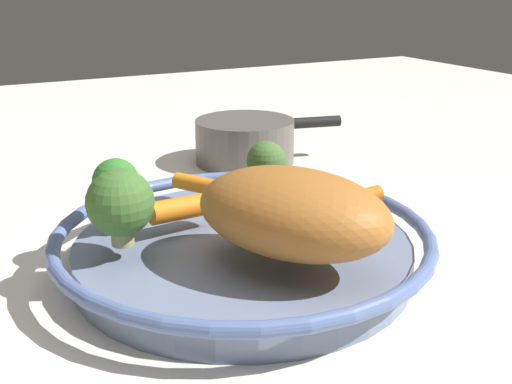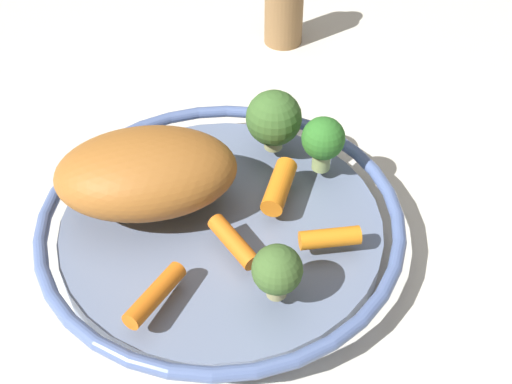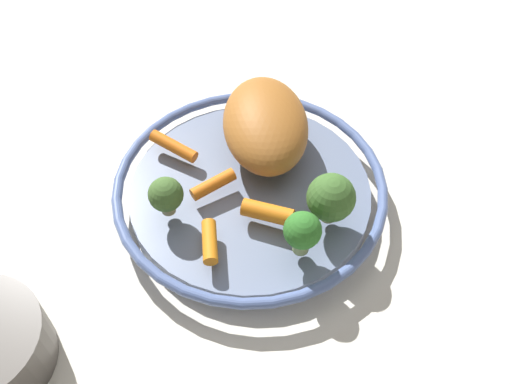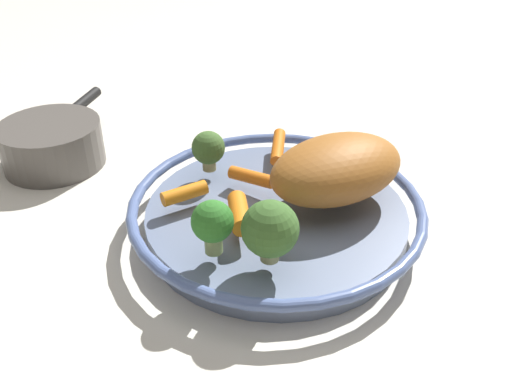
{
  "view_description": "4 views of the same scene",
  "coord_description": "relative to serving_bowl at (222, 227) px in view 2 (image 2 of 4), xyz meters",
  "views": [
    {
      "loc": [
        0.24,
        0.48,
        0.26
      ],
      "look_at": [
        -0.01,
        0.0,
        0.08
      ],
      "focal_mm": 44.41,
      "sensor_mm": 36.0,
      "label": 1
    },
    {
      "loc": [
        -0.38,
        -0.19,
        0.47
      ],
      "look_at": [
        0.03,
        -0.03,
        0.06
      ],
      "focal_mm": 44.81,
      "sensor_mm": 36.0,
      "label": 2
    },
    {
      "loc": [
        0.2,
        -0.41,
        0.59
      ],
      "look_at": [
        0.02,
        -0.02,
        0.05
      ],
      "focal_mm": 39.57,
      "sensor_mm": 36.0,
      "label": 3
    },
    {
      "loc": [
        0.53,
        -0.03,
        0.4
      ],
      "look_at": [
        0.01,
        -0.02,
        0.06
      ],
      "focal_mm": 38.42,
      "sensor_mm": 36.0,
      "label": 4
    }
  ],
  "objects": [
    {
      "name": "ground_plane",
      "position": [
        0.0,
        0.0,
        -0.02
      ],
      "size": [
        2.37,
        2.37,
        0.0
      ],
      "primitive_type": "plane",
      "color": "silver"
    },
    {
      "name": "serving_bowl",
      "position": [
        0.0,
        0.0,
        0.0
      ],
      "size": [
        0.35,
        0.35,
        0.04
      ],
      "color": "slate",
      "rests_on": "ground_plane"
    },
    {
      "name": "roast_chicken_piece",
      "position": [
        -0.01,
        0.07,
        0.06
      ],
      "size": [
        0.18,
        0.2,
        0.07
      ],
      "primitive_type": "ellipsoid",
      "rotation": [
        0.0,
        0.0,
        2.1
      ],
      "color": "#A96529",
      "rests_on": "serving_bowl"
    },
    {
      "name": "baby_carrot_left",
      "position": [
        -0.11,
        0.01,
        0.03
      ],
      "size": [
        0.07,
        0.02,
        0.02
      ],
      "primitive_type": "cylinder",
      "rotation": [
        1.67,
        0.0,
        1.47
      ],
      "color": "orange",
      "rests_on": "serving_bowl"
    },
    {
      "name": "baby_carrot_back",
      "position": [
        0.04,
        -0.04,
        0.03
      ],
      "size": [
        0.06,
        0.03,
        0.02
      ],
      "primitive_type": "cylinder",
      "rotation": [
        1.61,
        0.0,
        4.83
      ],
      "color": "orange",
      "rests_on": "serving_bowl"
    },
    {
      "name": "baby_carrot_right",
      "position": [
        -0.04,
        -0.03,
        0.03
      ],
      "size": [
        0.05,
        0.06,
        0.02
      ],
      "primitive_type": "cylinder",
      "rotation": [
        1.51,
        0.0,
        2.59
      ],
      "color": "orange",
      "rests_on": "serving_bowl"
    },
    {
      "name": "baby_carrot_center",
      "position": [
        -0.0,
        -0.11,
        0.03
      ],
      "size": [
        0.04,
        0.06,
        0.02
      ],
      "primitive_type": "cylinder",
      "rotation": [
        1.58,
        0.0,
        0.53
      ],
      "color": "orange",
      "rests_on": "serving_bowl"
    },
    {
      "name": "broccoli_floret_large",
      "position": [
        0.1,
        -0.07,
        0.06
      ],
      "size": [
        0.04,
        0.04,
        0.06
      ],
      "color": "#96AA66",
      "rests_on": "serving_bowl"
    },
    {
      "name": "broccoli_floret_edge",
      "position": [
        0.11,
        -0.01,
        0.06
      ],
      "size": [
        0.06,
        0.06,
        0.07
      ],
      "color": "tan",
      "rests_on": "serving_bowl"
    },
    {
      "name": "broccoli_floret_mid",
      "position": [
        -0.07,
        -0.08,
        0.05
      ],
      "size": [
        0.04,
        0.04,
        0.05
      ],
      "color": "tan",
      "rests_on": "serving_bowl"
    },
    {
      "name": "pepper_mill",
      "position": [
        0.38,
        0.08,
        0.04
      ],
      "size": [
        0.05,
        0.05,
        0.15
      ],
      "color": "olive",
      "rests_on": "ground_plane"
    }
  ]
}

